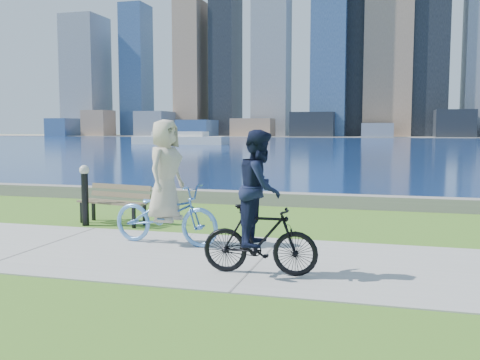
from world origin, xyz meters
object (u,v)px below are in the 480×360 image
object	(u,v)px
park_bench	(115,200)
bollard_lamp	(85,191)
cyclist_woman	(166,198)
cyclist_man	(260,214)

from	to	relation	value
park_bench	bollard_lamp	bearing A→B (deg)	-129.84
park_bench	cyclist_woman	distance (m)	2.66
park_bench	cyclist_man	size ratio (longest dim) A/B	0.84
bollard_lamp	cyclist_man	xyz separation A→B (m)	(4.58, -2.86, 0.14)
cyclist_woman	cyclist_man	size ratio (longest dim) A/B	1.09
cyclist_man	park_bench	bearing A→B (deg)	49.48
bollard_lamp	cyclist_woman	world-z (taller)	cyclist_woman
bollard_lamp	cyclist_woman	size ratio (longest dim) A/B	0.59
cyclist_woman	cyclist_man	distance (m)	2.60
park_bench	bollard_lamp	size ratio (longest dim) A/B	1.31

